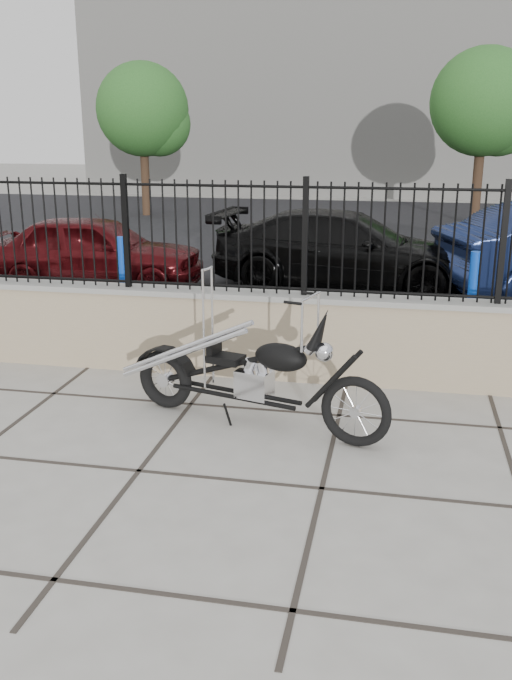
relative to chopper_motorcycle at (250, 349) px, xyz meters
The scene contains 12 objects.
ground_plane 1.51m from the chopper_motorcycle, 121.70° to the right, with size 90.00×90.00×0.00m, color #99968E.
parking_lot 11.43m from the chopper_motorcycle, 93.47° to the left, with size 30.00×30.00×0.00m, color black.
retaining_wall 1.57m from the chopper_motorcycle, 116.55° to the left, with size 14.00×0.36×0.96m, color gray.
iron_fence 1.75m from the chopper_motorcycle, 116.55° to the left, with size 14.00×0.08×1.20m, color black.
background_building 25.60m from the chopper_motorcycle, 91.56° to the left, with size 22.00×6.00×8.00m, color beige.
chopper_motorcycle is the anchor object (origin of this frame).
car_red 6.59m from the chopper_motorcycle, 125.81° to the left, with size 1.50×3.73×1.27m, color #43090C.
car_black 6.18m from the chopper_motorcycle, 86.56° to the left, with size 1.85×4.55×1.32m, color black.
bollard_a 4.87m from the chopper_motorcycle, 125.32° to the left, with size 0.13×0.13×1.11m, color #0B33AB.
bollard_b 4.20m from the chopper_motorcycle, 57.18° to the left, with size 0.14×0.14×1.14m, color #0B25AF.
tree_left 17.11m from the chopper_motorcycle, 113.00° to the left, with size 2.80×2.80×4.72m.
tree_right 15.99m from the chopper_motorcycle, 77.84° to the left, with size 2.93×2.93×4.94m.
Camera 1 is at (2.00, -5.03, 2.71)m, focal length 38.00 mm.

